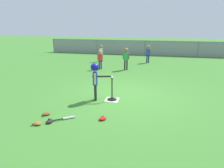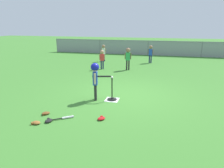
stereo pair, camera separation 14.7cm
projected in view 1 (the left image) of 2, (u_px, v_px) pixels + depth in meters
name	position (u px, v px, depth m)	size (l,w,h in m)	color
ground_plane	(125.00, 95.00, 7.20)	(60.00, 60.00, 0.00)	#3D7A2D
home_plate	(112.00, 100.00, 6.75)	(0.44, 0.44, 0.01)	white
batting_tee	(112.00, 96.00, 6.71)	(0.32, 0.32, 0.74)	black
baseball_on_tee	(112.00, 77.00, 6.52)	(0.07, 0.07, 0.07)	white
batter_child	(95.00, 74.00, 6.48)	(0.64, 0.35, 1.25)	#262626
fielder_deep_right	(148.00, 52.00, 12.83)	(0.33, 0.22, 1.12)	#191E4C
fielder_near_left	(101.00, 51.00, 13.33)	(0.31, 0.22, 1.10)	#191E4C
fielder_deep_center	(126.00, 56.00, 10.85)	(0.36, 0.24, 1.20)	#262626
fielder_near_right	(100.00, 57.00, 11.04)	(0.30, 0.21, 1.06)	#191E4C
spare_bat_silver	(66.00, 118.00, 5.37)	(0.54, 0.41, 0.06)	silver
glove_by_plate	(50.00, 121.00, 5.19)	(0.20, 0.25, 0.07)	black
glove_near_bats	(37.00, 123.00, 5.08)	(0.24, 0.19, 0.07)	brown
glove_tossed_aside	(46.00, 114.00, 5.61)	(0.27, 0.25, 0.07)	brown
glove_outfield_drop	(103.00, 118.00, 5.34)	(0.26, 0.27, 0.07)	#B21919
outfield_fence	(145.00, 47.00, 16.11)	(16.06, 0.06, 1.15)	slate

